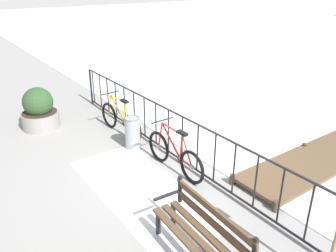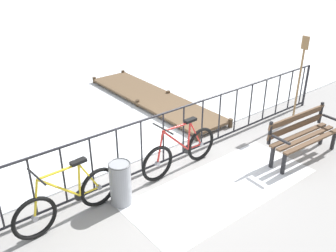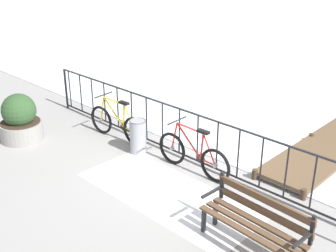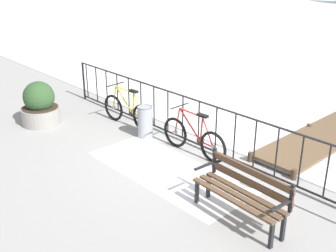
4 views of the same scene
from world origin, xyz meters
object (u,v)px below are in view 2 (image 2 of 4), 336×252
bicycle_near_railing (69,200)px  trash_bin (120,183)px  park_bench (302,132)px  oar_upright (300,75)px  bicycle_second (180,152)px

bicycle_near_railing → trash_bin: bearing=-8.9°
bicycle_near_railing → park_bench: size_ratio=1.05×
bicycle_near_railing → park_bench: bicycle_near_railing is taller
park_bench → oar_upright: oar_upright is taller
bicycle_near_railing → oar_upright: 5.54m
park_bench → bicycle_second: bearing=152.7°
oar_upright → bicycle_near_railing: bearing=179.2°
park_bench → bicycle_near_railing: bearing=166.2°
bicycle_near_railing → park_bench: bearing=-13.8°
park_bench → oar_upright: size_ratio=0.82×
bicycle_near_railing → bicycle_second: 2.17m
bicycle_near_railing → bicycle_second: (2.17, 0.03, 0.00)m
park_bench → oar_upright: (1.22, 0.97, 0.63)m
bicycle_near_railing → oar_upright: bearing=-0.8°
bicycle_second → oar_upright: size_ratio=0.86×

